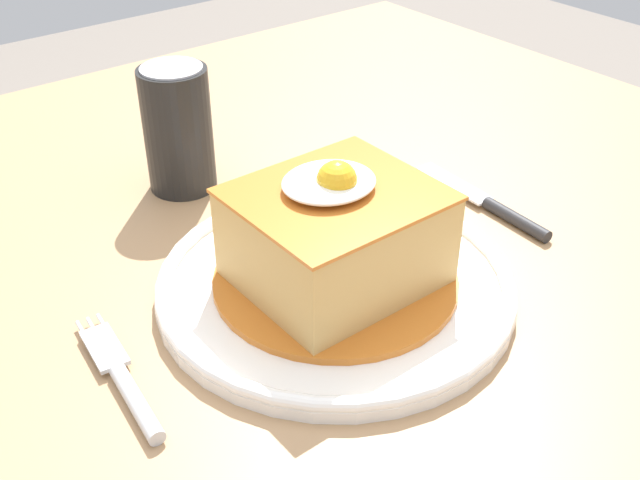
# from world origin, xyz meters

# --- Properties ---
(dining_table) EXTENTS (1.10, 1.09, 0.76)m
(dining_table) POSITION_xyz_m (0.00, 0.00, 0.65)
(dining_table) COLOR #A87F56
(dining_table) RESTS_ON ground_plane
(main_plate) EXTENTS (0.29, 0.29, 0.02)m
(main_plate) POSITION_xyz_m (-0.03, -0.03, 0.76)
(main_plate) COLOR white
(main_plate) RESTS_ON dining_table
(sandwich_meal) EXTENTS (0.20, 0.20, 0.11)m
(sandwich_meal) POSITION_xyz_m (-0.03, -0.03, 0.81)
(sandwich_meal) COLOR #C66B23
(sandwich_meal) RESTS_ON main_plate
(fork) EXTENTS (0.03, 0.14, 0.01)m
(fork) POSITION_xyz_m (-0.21, -0.03, 0.76)
(fork) COLOR silver
(fork) RESTS_ON dining_table
(knife) EXTENTS (0.02, 0.17, 0.01)m
(knife) POSITION_xyz_m (0.17, -0.03, 0.76)
(knife) COLOR #262628
(knife) RESTS_ON dining_table
(soda_can) EXTENTS (0.07, 0.07, 0.12)m
(soda_can) POSITION_xyz_m (-0.03, 0.20, 0.82)
(soda_can) COLOR black
(soda_can) RESTS_ON dining_table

